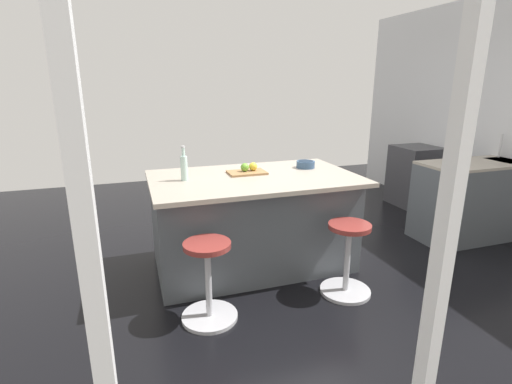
{
  "coord_description": "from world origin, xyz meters",
  "views": [
    {
      "loc": [
        1.48,
        3.52,
        1.79
      ],
      "look_at": [
        0.39,
        0.25,
        0.8
      ],
      "focal_mm": 26.84,
      "sensor_mm": 36.0,
      "label": 1
    }
  ],
  "objects_px": {
    "oven_range": "(415,176)",
    "water_bottle": "(184,167)",
    "stool_by_window": "(347,261)",
    "fruit_bowl": "(306,164)",
    "apple_green": "(245,167)",
    "apple_yellow": "(253,167)",
    "stool_middle": "(208,284)",
    "cutting_board": "(247,172)",
    "kitchen_island": "(253,221)"
  },
  "relations": [
    {
      "from": "cutting_board",
      "to": "fruit_bowl",
      "type": "xyz_separation_m",
      "value": [
        -0.65,
        -0.05,
        0.03
      ]
    },
    {
      "from": "water_bottle",
      "to": "fruit_bowl",
      "type": "relative_size",
      "value": 1.67
    },
    {
      "from": "apple_yellow",
      "to": "water_bottle",
      "type": "height_order",
      "value": "water_bottle"
    },
    {
      "from": "apple_yellow",
      "to": "apple_green",
      "type": "bearing_deg",
      "value": 5.07
    },
    {
      "from": "kitchen_island",
      "to": "oven_range",
      "type": "bearing_deg",
      "value": -158.54
    },
    {
      "from": "oven_range",
      "to": "stool_middle",
      "type": "relative_size",
      "value": 1.37
    },
    {
      "from": "oven_range",
      "to": "fruit_bowl",
      "type": "relative_size",
      "value": 4.7
    },
    {
      "from": "water_bottle",
      "to": "stool_middle",
      "type": "bearing_deg",
      "value": 92.71
    },
    {
      "from": "stool_middle",
      "to": "cutting_board",
      "type": "xyz_separation_m",
      "value": [
        -0.57,
        -0.85,
        0.64
      ]
    },
    {
      "from": "oven_range",
      "to": "stool_middle",
      "type": "height_order",
      "value": "oven_range"
    },
    {
      "from": "stool_by_window",
      "to": "apple_green",
      "type": "height_order",
      "value": "apple_green"
    },
    {
      "from": "cutting_board",
      "to": "water_bottle",
      "type": "xyz_separation_m",
      "value": [
        0.61,
        0.08,
        0.11
      ]
    },
    {
      "from": "oven_range",
      "to": "stool_middle",
      "type": "distance_m",
      "value": 4.02
    },
    {
      "from": "stool_by_window",
      "to": "apple_yellow",
      "type": "height_order",
      "value": "apple_yellow"
    },
    {
      "from": "oven_range",
      "to": "apple_yellow",
      "type": "relative_size",
      "value": 10.88
    },
    {
      "from": "stool_by_window",
      "to": "water_bottle",
      "type": "bearing_deg",
      "value": -31.57
    },
    {
      "from": "kitchen_island",
      "to": "fruit_bowl",
      "type": "xyz_separation_m",
      "value": [
        -0.62,
        -0.14,
        0.5
      ]
    },
    {
      "from": "oven_range",
      "to": "cutting_board",
      "type": "xyz_separation_m",
      "value": [
        2.96,
        1.07,
        0.51
      ]
    },
    {
      "from": "apple_yellow",
      "to": "fruit_bowl",
      "type": "relative_size",
      "value": 0.43
    },
    {
      "from": "stool_middle",
      "to": "kitchen_island",
      "type": "bearing_deg",
      "value": -128.41
    },
    {
      "from": "oven_range",
      "to": "stool_by_window",
      "type": "bearing_deg",
      "value": 39.59
    },
    {
      "from": "oven_range",
      "to": "water_bottle",
      "type": "height_order",
      "value": "water_bottle"
    },
    {
      "from": "apple_green",
      "to": "water_bottle",
      "type": "height_order",
      "value": "water_bottle"
    },
    {
      "from": "cutting_board",
      "to": "apple_green",
      "type": "xyz_separation_m",
      "value": [
        0.02,
        -0.01,
        0.05
      ]
    },
    {
      "from": "oven_range",
      "to": "apple_yellow",
      "type": "distance_m",
      "value": 3.12
    },
    {
      "from": "oven_range",
      "to": "apple_green",
      "type": "relative_size",
      "value": 10.83
    },
    {
      "from": "stool_middle",
      "to": "cutting_board",
      "type": "distance_m",
      "value": 1.21
    },
    {
      "from": "apple_yellow",
      "to": "cutting_board",
      "type": "bearing_deg",
      "value": 15.67
    },
    {
      "from": "kitchen_island",
      "to": "water_bottle",
      "type": "xyz_separation_m",
      "value": [
        0.64,
        -0.0,
        0.59
      ]
    },
    {
      "from": "cutting_board",
      "to": "apple_yellow",
      "type": "distance_m",
      "value": 0.09
    },
    {
      "from": "kitchen_island",
      "to": "fruit_bowl",
      "type": "bearing_deg",
      "value": -167.5
    },
    {
      "from": "stool_by_window",
      "to": "stool_middle",
      "type": "height_order",
      "value": "same"
    },
    {
      "from": "apple_green",
      "to": "apple_yellow",
      "type": "distance_m",
      "value": 0.09
    },
    {
      "from": "stool_middle",
      "to": "apple_yellow",
      "type": "height_order",
      "value": "apple_yellow"
    },
    {
      "from": "kitchen_island",
      "to": "apple_yellow",
      "type": "xyz_separation_m",
      "value": [
        -0.04,
        -0.1,
        0.52
      ]
    },
    {
      "from": "cutting_board",
      "to": "apple_green",
      "type": "bearing_deg",
      "value": -33.72
    },
    {
      "from": "oven_range",
      "to": "kitchen_island",
      "type": "relative_size",
      "value": 0.46
    },
    {
      "from": "water_bottle",
      "to": "apple_yellow",
      "type": "bearing_deg",
      "value": -171.73
    },
    {
      "from": "stool_middle",
      "to": "apple_green",
      "type": "bearing_deg",
      "value": -122.91
    },
    {
      "from": "stool_by_window",
      "to": "apple_yellow",
      "type": "xyz_separation_m",
      "value": [
        0.57,
        -0.87,
        0.69
      ]
    },
    {
      "from": "apple_green",
      "to": "cutting_board",
      "type": "bearing_deg",
      "value": 146.28
    },
    {
      "from": "stool_by_window",
      "to": "apple_green",
      "type": "distance_m",
      "value": 1.29
    },
    {
      "from": "stool_by_window",
      "to": "fruit_bowl",
      "type": "xyz_separation_m",
      "value": [
        -0.01,
        -0.9,
        0.67
      ]
    },
    {
      "from": "stool_middle",
      "to": "cutting_board",
      "type": "relative_size",
      "value": 1.79
    },
    {
      "from": "kitchen_island",
      "to": "fruit_bowl",
      "type": "height_order",
      "value": "fruit_bowl"
    },
    {
      "from": "apple_green",
      "to": "apple_yellow",
      "type": "bearing_deg",
      "value": -174.93
    },
    {
      "from": "oven_range",
      "to": "kitchen_island",
      "type": "xyz_separation_m",
      "value": [
        2.92,
        1.15,
        0.03
      ]
    },
    {
      "from": "apple_yellow",
      "to": "fruit_bowl",
      "type": "bearing_deg",
      "value": -176.55
    },
    {
      "from": "apple_yellow",
      "to": "water_bottle",
      "type": "distance_m",
      "value": 0.69
    },
    {
      "from": "oven_range",
      "to": "water_bottle",
      "type": "xyz_separation_m",
      "value": [
        3.57,
        1.15,
        0.62
      ]
    }
  ]
}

